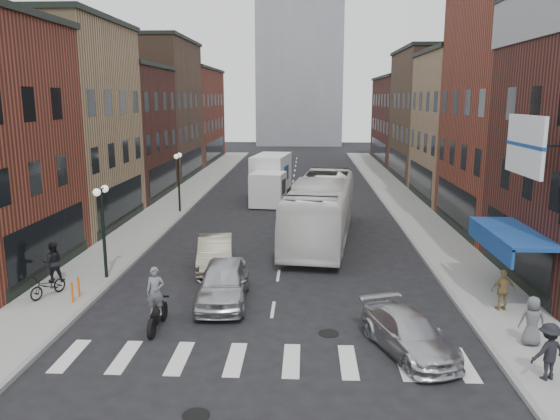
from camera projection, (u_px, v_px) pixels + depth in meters
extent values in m
plane|color=black|center=(271.00, 320.00, 19.37)|extent=(160.00, 160.00, 0.00)
cube|color=gray|center=(178.00, 201.00, 41.27)|extent=(3.00, 74.00, 0.15)
cube|color=gray|center=(404.00, 203.00, 40.49)|extent=(3.00, 74.00, 0.15)
cube|color=gray|center=(197.00, 202.00, 41.22)|extent=(0.20, 74.00, 0.16)
cube|color=gray|center=(384.00, 204.00, 40.57)|extent=(0.20, 74.00, 0.16)
cube|color=silver|center=(265.00, 360.00, 16.44)|extent=(12.00, 2.20, 0.01)
cube|color=black|center=(50.00, 241.00, 23.91)|extent=(0.08, 7.20, 2.20)
cube|color=#9C7E56|center=(35.00, 128.00, 32.55)|extent=(10.00, 10.00, 12.00)
cube|color=black|center=(122.00, 201.00, 33.21)|extent=(0.08, 8.00, 2.20)
cube|color=black|center=(26.00, 20.00, 31.31)|extent=(10.30, 10.20, 0.30)
cube|color=#411E17|center=(99.00, 134.00, 42.54)|extent=(10.00, 10.00, 10.00)
cube|color=black|center=(164.00, 177.00, 42.99)|extent=(0.08, 8.00, 2.20)
cube|color=black|center=(94.00, 66.00, 41.50)|extent=(10.30, 10.20, 0.30)
cube|color=#4F3627|center=(140.00, 111.00, 53.00)|extent=(10.00, 12.00, 13.00)
cube|color=black|center=(192.00, 162.00, 53.75)|extent=(0.08, 9.60, 2.20)
cube|color=black|center=(136.00, 40.00, 51.66)|extent=(10.30, 12.20, 0.30)
cube|color=brown|center=(174.00, 117.00, 66.90)|extent=(10.00, 16.00, 11.00)
cube|color=black|center=(215.00, 149.00, 67.45)|extent=(0.08, 12.80, 2.20)
cube|color=black|center=(172.00, 69.00, 65.76)|extent=(10.30, 16.20, 0.30)
cube|color=black|center=(515.00, 247.00, 22.99)|extent=(0.08, 7.20, 2.20)
cube|color=brown|center=(550.00, 111.00, 30.96)|extent=(10.00, 10.00, 14.00)
cube|color=black|center=(455.00, 204.00, 32.28)|extent=(0.08, 8.00, 2.20)
cube|color=#9C7E56|center=(490.00, 128.00, 41.05)|extent=(10.00, 10.00, 11.00)
cube|color=black|center=(420.00, 179.00, 42.07)|extent=(0.08, 8.00, 2.20)
cube|color=black|center=(496.00, 51.00, 39.91)|extent=(10.30, 10.20, 0.30)
cube|color=#4F3627|center=(452.00, 117.00, 51.71)|extent=(10.00, 12.00, 12.00)
cube|color=black|center=(397.00, 163.00, 52.83)|extent=(0.08, 9.60, 2.20)
cube|color=black|center=(456.00, 50.00, 50.47)|extent=(10.30, 12.20, 0.30)
cube|color=#411E17|center=(421.00, 121.00, 65.61)|extent=(10.00, 16.00, 10.00)
cube|color=black|center=(378.00, 149.00, 66.53)|extent=(0.08, 12.80, 2.20)
cube|color=black|center=(423.00, 77.00, 64.57)|extent=(10.30, 16.20, 0.30)
cube|color=navy|center=(512.00, 233.00, 20.85)|extent=(1.80, 5.00, 0.15)
cube|color=navy|center=(489.00, 241.00, 20.96)|extent=(0.10, 5.00, 0.70)
cylinder|color=black|center=(546.00, 145.00, 18.19)|extent=(1.40, 0.08, 0.08)
cube|color=silver|center=(525.00, 145.00, 18.22)|extent=(0.12, 3.00, 2.00)
cylinder|color=black|center=(104.00, 236.00, 23.22)|extent=(0.14, 0.14, 4.00)
cylinder|color=black|center=(101.00, 189.00, 22.82)|extent=(0.06, 0.90, 0.06)
sphere|color=white|center=(97.00, 192.00, 22.39)|extent=(0.32, 0.32, 0.32)
sphere|color=white|center=(105.00, 189.00, 23.27)|extent=(0.32, 0.32, 0.32)
cylinder|color=black|center=(179.00, 185.00, 36.92)|extent=(0.14, 0.14, 4.00)
cylinder|color=black|center=(178.00, 155.00, 36.52)|extent=(0.06, 0.90, 0.06)
sphere|color=white|center=(176.00, 157.00, 36.09)|extent=(0.32, 0.32, 0.32)
sphere|color=white|center=(179.00, 155.00, 36.97)|extent=(0.32, 0.32, 0.32)
cylinder|color=#D8590C|center=(72.00, 292.00, 20.59)|extent=(0.08, 0.08, 0.80)
cylinder|color=#D8590C|center=(79.00, 287.00, 21.18)|extent=(0.08, 0.08, 0.80)
cube|color=white|center=(268.00, 189.00, 39.26)|extent=(2.63, 2.80, 2.40)
cube|color=black|center=(268.00, 186.00, 39.21)|extent=(2.51, 1.66, 1.06)
cube|color=white|center=(271.00, 173.00, 42.69)|extent=(3.07, 5.29, 2.79)
cube|color=navy|center=(271.00, 173.00, 42.69)|extent=(2.69, 2.24, 1.15)
cube|color=black|center=(271.00, 193.00, 42.82)|extent=(2.96, 6.48, 0.34)
cylinder|color=black|center=(253.00, 200.00, 39.67)|extent=(0.27, 0.87, 0.87)
cylinder|color=black|center=(283.00, 201.00, 39.57)|extent=(0.27, 0.87, 0.87)
cylinder|color=black|center=(257.00, 193.00, 42.87)|extent=(0.27, 0.87, 0.87)
cylinder|color=black|center=(285.00, 193.00, 42.77)|extent=(0.27, 0.87, 0.87)
cylinder|color=black|center=(259.00, 189.00, 44.76)|extent=(0.27, 0.87, 0.87)
cylinder|color=black|center=(286.00, 189.00, 44.65)|extent=(0.27, 0.87, 0.87)
cylinder|color=black|center=(163.00, 311.00, 19.35)|extent=(0.14, 0.67, 0.67)
cylinder|color=black|center=(152.00, 329.00, 17.87)|extent=(0.14, 0.67, 0.67)
cube|color=black|center=(157.00, 313.00, 18.57)|extent=(0.36, 1.23, 0.35)
cube|color=black|center=(161.00, 296.00, 19.03)|extent=(0.56, 0.11, 0.06)
imported|color=slate|center=(155.00, 291.00, 18.30)|extent=(0.64, 0.45, 1.66)
imported|color=white|center=(321.00, 209.00, 30.06)|extent=(4.46, 12.74, 3.47)
imported|color=silver|center=(223.00, 282.00, 20.96)|extent=(2.12, 4.78, 1.60)
imported|color=#A8A188|center=(215.00, 253.00, 25.23)|extent=(2.13, 4.60, 1.46)
imported|color=#BCBCC1|center=(409.00, 334.00, 16.84)|extent=(3.03, 4.55, 1.22)
imported|color=black|center=(48.00, 286.00, 21.23)|extent=(1.20, 1.74, 0.87)
imported|color=black|center=(53.00, 262.00, 22.83)|extent=(0.96, 0.77, 1.73)
imported|color=black|center=(549.00, 351.00, 14.90)|extent=(1.16, 0.84, 1.62)
imported|color=olive|center=(503.00, 290.00, 19.80)|extent=(0.95, 0.57, 1.53)
imported|color=#54565B|center=(532.00, 321.00, 16.99)|extent=(0.83, 0.59, 1.58)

